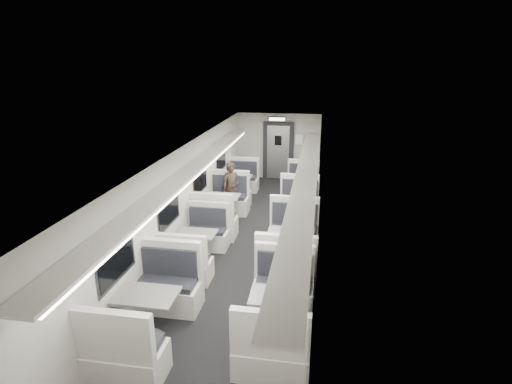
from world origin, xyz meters
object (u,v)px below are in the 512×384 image
(booth_left_a, at_px, (238,187))
(passenger, at_px, (232,188))
(booth_right_b, at_px, (297,214))
(exit_sign, at_px, (277,119))
(booth_left_b, at_px, (222,209))
(vestibule_door, at_px, (278,151))
(booth_left_d, at_px, (149,316))
(booth_left_c, at_px, (197,247))
(booth_right_c, at_px, (290,250))
(booth_right_a, at_px, (301,190))
(booth_right_d, at_px, (278,316))

(booth_left_a, bearing_deg, passenger, -86.94)
(booth_right_b, relative_size, exit_sign, 3.56)
(exit_sign, bearing_deg, booth_left_b, -104.00)
(booth_left_a, distance_m, vestibule_door, 2.64)
(booth_left_d, xyz_separation_m, vestibule_door, (1.00, 9.22, 0.63))
(booth_left_c, relative_size, vestibule_door, 0.96)
(booth_right_c, xyz_separation_m, passenger, (-1.93, 3.00, 0.32))
(booth_left_d, bearing_deg, booth_right_a, 73.77)
(booth_left_c, xyz_separation_m, vestibule_door, (1.00, 6.69, 0.68))
(booth_left_c, bearing_deg, booth_left_b, 90.00)
(booth_right_a, distance_m, exit_sign, 2.85)
(booth_right_c, xyz_separation_m, booth_right_d, (0.00, -2.28, -0.03))
(booth_right_c, bearing_deg, booth_right_d, -90.00)
(booth_left_b, distance_m, booth_left_c, 2.19)
(booth_right_a, relative_size, booth_right_c, 0.90)
(booth_left_b, xyz_separation_m, vestibule_door, (1.00, 4.50, 0.63))
(booth_right_a, height_order, exit_sign, exit_sign)
(booth_right_b, xyz_separation_m, booth_right_d, (0.00, -4.41, -0.01))
(booth_right_b, bearing_deg, booth_left_c, -131.78)
(booth_left_d, bearing_deg, passenger, 89.33)
(booth_right_b, bearing_deg, booth_left_b, -178.49)
(booth_left_a, distance_m, booth_right_b, 2.90)
(booth_left_c, distance_m, booth_right_c, 2.00)
(booth_left_a, distance_m, booth_right_c, 4.68)
(booth_left_b, height_order, passenger, passenger)
(booth_left_b, bearing_deg, booth_right_c, -46.15)
(booth_left_a, height_order, booth_right_c, booth_right_c)
(passenger, distance_m, exit_sign, 3.58)
(booth_left_a, bearing_deg, booth_right_b, -46.34)
(booth_left_c, distance_m, booth_left_d, 2.54)
(booth_right_b, distance_m, passenger, 2.15)
(passenger, xyz_separation_m, vestibule_door, (0.93, 3.58, 0.30))
(booth_right_c, xyz_separation_m, vestibule_door, (-1.00, 6.58, 0.63))
(booth_left_a, relative_size, booth_left_c, 1.03)
(booth_left_b, height_order, booth_right_b, booth_left_b)
(booth_left_d, bearing_deg, booth_left_b, 90.00)
(booth_left_b, xyz_separation_m, exit_sign, (1.00, 4.01, 1.87))
(booth_left_a, bearing_deg, booth_left_b, -90.00)
(booth_left_a, relative_size, booth_right_b, 0.94)
(booth_left_c, bearing_deg, exit_sign, 80.83)
(booth_left_d, bearing_deg, booth_right_c, 52.87)
(booth_left_b, distance_m, booth_right_b, 2.00)
(booth_right_b, xyz_separation_m, booth_right_c, (0.00, -2.14, 0.02))
(booth_left_b, distance_m, booth_right_c, 2.89)
(booth_left_c, relative_size, passenger, 1.37)
(booth_right_a, relative_size, booth_right_b, 0.94)
(booth_left_c, xyz_separation_m, booth_left_d, (0.00, -2.54, 0.05))
(booth_left_a, height_order, passenger, passenger)
(booth_right_c, height_order, vestibule_door, vestibule_door)
(booth_left_b, relative_size, passenger, 1.55)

